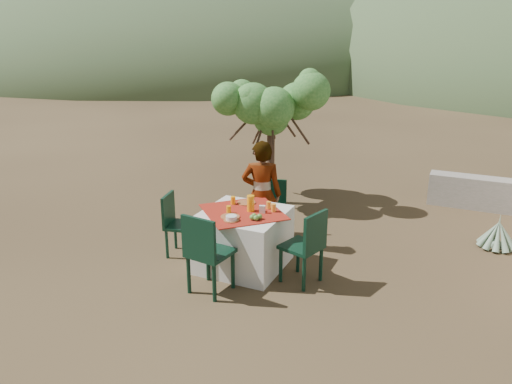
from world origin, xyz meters
TOP-DOWN VIEW (x-y plane):
  - ground at (0.00, 0.00)m, footprint 160.00×160.00m
  - table at (0.39, -0.26)m, footprint 1.30×1.30m
  - chair_far at (0.33, 0.84)m, footprint 0.47×0.47m
  - chair_near at (0.31, -1.08)m, footprint 0.51×0.51m
  - chair_left at (-0.60, -0.31)m, footprint 0.47×0.47m
  - chair_right at (1.29, -0.37)m, footprint 0.54×0.54m
  - person at (0.34, 0.43)m, footprint 0.65×0.54m
  - shrub_tree at (-0.19, 2.24)m, footprint 1.74×1.71m
  - agave at (3.41, 1.74)m, footprint 0.53×0.54m
  - stone_wall at (3.60, 3.40)m, footprint 2.60×0.35m
  - hill_near_left at (-18.00, 30.00)m, footprint 40.00×40.00m
  - hill_far_center at (-4.00, 52.00)m, footprint 60.00×60.00m
  - plate_far at (0.29, 0.04)m, footprint 0.25×0.25m
  - plate_near at (0.33, -0.51)m, footprint 0.24×0.24m
  - glass_far at (0.15, -0.07)m, footprint 0.06×0.06m
  - glass_near at (0.25, -0.39)m, footprint 0.06×0.06m
  - juice_pitcher at (0.47, -0.21)m, footprint 0.09×0.09m
  - bowl_plate at (0.40, -0.60)m, footprint 0.19×0.19m
  - white_bowl at (0.40, -0.60)m, footprint 0.14×0.14m
  - jar_left at (0.74, -0.11)m, footprint 0.06×0.06m
  - jar_right at (0.65, -0.04)m, footprint 0.06×0.06m
  - napkin_holder at (0.63, -0.21)m, footprint 0.09×0.06m
  - fruit_cluster at (0.65, -0.45)m, footprint 0.14×0.13m

SIDE VIEW (x-z plane):
  - ground at x=0.00m, z-range 0.00..0.00m
  - hill_near_left at x=-18.00m, z-range -8.00..8.00m
  - hill_far_center at x=-4.00m, z-range -12.00..12.00m
  - agave at x=3.41m, z-range -0.09..0.48m
  - stone_wall at x=3.60m, z-range 0.00..0.55m
  - table at x=0.39m, z-range 0.00..0.76m
  - chair_far at x=0.33m, z-range 0.05..0.89m
  - chair_left at x=-0.60m, z-range 0.05..0.91m
  - chair_right at x=1.29m, z-range 0.05..0.99m
  - chair_near at x=0.31m, z-range 0.05..1.05m
  - bowl_plate at x=0.40m, z-range 0.76..0.77m
  - person at x=0.34m, z-range 0.00..1.54m
  - plate_far at x=0.29m, z-range 0.76..0.78m
  - plate_near at x=0.33m, z-range 0.76..0.78m
  - fruit_cluster at x=0.65m, z-range 0.76..0.83m
  - white_bowl at x=0.40m, z-range 0.77..0.82m
  - glass_near at x=0.25m, z-range 0.76..0.86m
  - jar_right at x=0.65m, z-range 0.76..0.86m
  - napkin_holder at x=0.63m, z-range 0.76..0.86m
  - jar_left at x=0.74m, z-range 0.76..0.86m
  - glass_far at x=0.15m, z-range 0.76..0.87m
  - juice_pitcher at x=0.47m, z-range 0.76..0.97m
  - shrub_tree at x=-0.19m, z-range 0.59..2.64m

